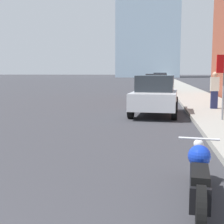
{
  "coord_description": "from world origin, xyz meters",
  "views": [
    {
      "loc": [
        3.0,
        -0.71,
        1.76
      ],
      "look_at": [
        1.96,
        6.49,
        0.83
      ],
      "focal_mm": 50.0,
      "sensor_mm": 36.0,
      "label": 1
    }
  ],
  "objects": [
    {
      "name": "parked_car_silver",
      "position": [
        2.92,
        12.19,
        0.82
      ],
      "size": [
        2.05,
        4.0,
        1.62
      ],
      "rotation": [
        0.0,
        0.0,
        -0.07
      ],
      "color": "#BCBCC1",
      "rests_on": "ground_plane"
    },
    {
      "name": "pedestrian",
      "position": [
        5.51,
        13.57,
        0.98
      ],
      "size": [
        0.36,
        0.23,
        1.62
      ],
      "color": "#1E2347",
      "rests_on": "sidewalk"
    },
    {
      "name": "parked_car_blue",
      "position": [
        3.29,
        35.8,
        0.83
      ],
      "size": [
        1.87,
        3.91,
        1.68
      ],
      "rotation": [
        0.0,
        0.0,
        0.01
      ],
      "color": "#1E3899",
      "rests_on": "ground_plane"
    },
    {
      "name": "stop_sign",
      "position": [
        5.21,
        10.22,
        1.64
      ],
      "size": [
        0.57,
        0.26,
        2.18
      ],
      "color": "slate",
      "rests_on": "sidewalk"
    },
    {
      "name": "parked_car_white",
      "position": [
        2.9,
        24.56,
        0.83
      ],
      "size": [
        2.03,
        4.51,
        1.62
      ],
      "rotation": [
        0.0,
        0.0,
        0.01
      ],
      "color": "silver",
      "rests_on": "ground_plane"
    },
    {
      "name": "motorcycle",
      "position": [
        3.58,
        3.45,
        0.37
      ],
      "size": [
        0.62,
        2.4,
        0.75
      ],
      "rotation": [
        0.0,
        0.0,
        -0.11
      ],
      "color": "black",
      "rests_on": "ground_plane"
    },
    {
      "name": "sidewalk",
      "position": [
        5.63,
        40.0,
        0.07
      ],
      "size": [
        2.73,
        240.0,
        0.15
      ],
      "color": "gray",
      "rests_on": "ground_plane"
    }
  ]
}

